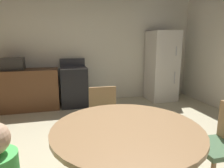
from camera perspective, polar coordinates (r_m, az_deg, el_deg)
The scene contains 8 objects.
wall_back at distance 5.04m, azimuth -7.71°, elevation 10.36°, with size 5.96×0.12×2.70m, color silver.
kitchen_counter at distance 4.83m, azimuth -27.02°, elevation -1.66°, with size 1.98×0.60×0.90m, color brown.
oven_range at distance 4.72m, azimuth -10.95°, elevation -0.64°, with size 0.60×0.60×1.10m.
refrigerator at distance 5.24m, azimuth 14.19°, elevation 5.00°, with size 0.68×0.68×1.76m.
microwave at distance 4.73m, azimuth -26.74°, elevation 5.24°, with size 0.44×0.32×0.26m, color #2D2B28.
dining_table at distance 1.79m, azimuth 4.21°, elevation -16.70°, with size 1.29×1.29×0.76m.
chair_north at distance 2.72m, azimuth -2.25°, elevation -8.93°, with size 0.41×0.41×0.87m.
chair_east at distance 2.32m, azimuth 29.33°, elevation -14.34°, with size 0.41×0.41×0.87m.
Camera 1 is at (-0.63, -1.86, 1.46)m, focal length 31.57 mm.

